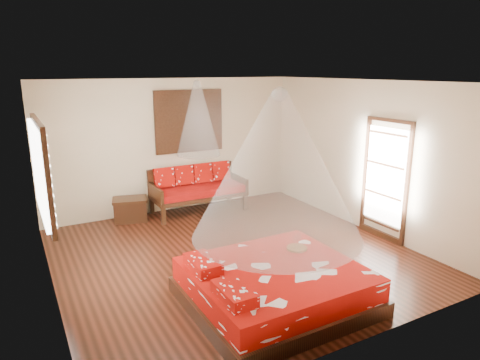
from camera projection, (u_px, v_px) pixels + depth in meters
name	position (u px, v px, depth m)	size (l,w,h in m)	color
room	(234.00, 172.00, 6.74)	(5.54, 5.54, 2.84)	black
bed	(274.00, 286.00, 5.55)	(2.22, 2.01, 0.65)	black
daybed	(197.00, 187.00, 9.16)	(1.97, 0.87, 0.98)	black
storage_chest	(130.00, 209.00, 8.62)	(0.78, 0.65, 0.47)	black
shutter_panel	(189.00, 121.00, 9.09)	(1.52, 0.06, 1.32)	black
window_left	(43.00, 170.00, 5.58)	(0.10, 1.74, 1.34)	black
glazed_door	(385.00, 180.00, 7.58)	(0.08, 1.02, 2.16)	black
wine_tray	(297.00, 245.00, 6.06)	(0.29, 0.29, 0.23)	brown
mosquito_net_main	(278.00, 166.00, 5.16)	(2.12, 2.12, 1.80)	white
mosquito_net_daybed	(198.00, 119.00, 8.67)	(0.90, 0.90, 1.50)	white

